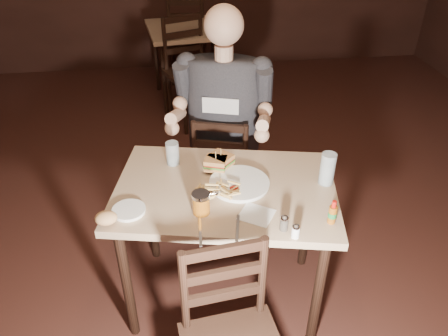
{
  "coord_description": "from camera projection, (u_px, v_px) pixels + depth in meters",
  "views": [
    {
      "loc": [
        -0.28,
        -1.9,
        2.03
      ],
      "look_at": [
        -0.07,
        -0.16,
        0.85
      ],
      "focal_mm": 35.0,
      "sensor_mm": 36.0,
      "label": 1
    }
  ],
  "objects": [
    {
      "name": "syrup_dispenser",
      "position": [
        201.0,
        203.0,
        1.93
      ],
      "size": [
        0.1,
        0.1,
        0.11
      ],
      "primitive_type": null,
      "rotation": [
        0.0,
        0.0,
        -0.2
      ],
      "color": "#8B4910",
      "rests_on": "main_table"
    },
    {
      "name": "bg_chair_near",
      "position": [
        194.0,
        74.0,
        4.05
      ],
      "size": [
        0.6,
        0.63,
        0.98
      ],
      "primitive_type": null,
      "rotation": [
        0.0,
        0.0,
        0.38
      ],
      "color": "black",
      "rests_on": "ground"
    },
    {
      "name": "side_plate",
      "position": [
        129.0,
        211.0,
        1.96
      ],
      "size": [
        0.17,
        0.17,
        0.01
      ],
      "primitive_type": "cylinder",
      "rotation": [
        0.0,
        0.0,
        -0.2
      ],
      "color": "white",
      "rests_on": "main_table"
    },
    {
      "name": "sandwich_right",
      "position": [
        216.0,
        161.0,
        2.19
      ],
      "size": [
        0.13,
        0.12,
        0.1
      ],
      "primitive_type": null,
      "rotation": [
        0.0,
        0.0,
        -0.31
      ],
      "color": "tan",
      "rests_on": "dinner_plate"
    },
    {
      "name": "knife",
      "position": [
        200.0,
        231.0,
        1.85
      ],
      "size": [
        0.02,
        0.19,
        0.0
      ],
      "primitive_type": "cube",
      "rotation": [
        0.0,
        0.0,
        -0.05
      ],
      "color": "silver",
      "rests_on": "napkin"
    },
    {
      "name": "napkin",
      "position": [
        256.0,
        215.0,
        1.94
      ],
      "size": [
        0.19,
        0.19,
        0.0
      ],
      "primitive_type": "cube",
      "rotation": [
        0.0,
        0.0,
        -0.56
      ],
      "color": "white",
      "rests_on": "main_table"
    },
    {
      "name": "sandwich_left",
      "position": [
        221.0,
        157.0,
        2.22
      ],
      "size": [
        0.14,
        0.14,
        0.1
      ],
      "primitive_type": null,
      "rotation": [
        0.0,
        0.0,
        -0.77
      ],
      "color": "tan",
      "rests_on": "dinner_plate"
    },
    {
      "name": "ketchup_dollop",
      "position": [
        234.0,
        188.0,
        2.07
      ],
      "size": [
        0.05,
        0.05,
        0.01
      ],
      "primitive_type": "ellipsoid",
      "rotation": [
        0.0,
        0.0,
        -0.2
      ],
      "color": "maroon",
      "rests_on": "dinner_plate"
    },
    {
      "name": "main_table",
      "position": [
        225.0,
        203.0,
        2.17
      ],
      "size": [
        1.18,
        0.91,
        0.77
      ],
      "rotation": [
        0.0,
        0.0,
        -0.2
      ],
      "color": "tan",
      "rests_on": "ground"
    },
    {
      "name": "bread_roll",
      "position": [
        106.0,
        218.0,
        1.86
      ],
      "size": [
        0.11,
        0.1,
        0.06
      ],
      "primitive_type": "ellipsoid",
      "rotation": [
        0.0,
        0.0,
        -0.2
      ],
      "color": "tan",
      "rests_on": "side_plate"
    },
    {
      "name": "fries_pile",
      "position": [
        216.0,
        189.0,
        2.04
      ],
      "size": [
        0.28,
        0.22,
        0.04
      ],
      "primitive_type": null,
      "rotation": [
        0.0,
        0.0,
        -0.2
      ],
      "color": "#F4C56E",
      "rests_on": "dinner_plate"
    },
    {
      "name": "room_shell",
      "position": [
        234.0,
        44.0,
        1.94
      ],
      "size": [
        7.0,
        7.0,
        7.0
      ],
      "color": "black",
      "rests_on": "ground"
    },
    {
      "name": "glass_left",
      "position": [
        173.0,
        153.0,
        2.26
      ],
      "size": [
        0.08,
        0.08,
        0.12
      ],
      "primitive_type": "cylinder",
      "rotation": [
        0.0,
        0.0,
        -0.2
      ],
      "color": "silver",
      "rests_on": "main_table"
    },
    {
      "name": "fork",
      "position": [
        238.0,
        228.0,
        1.86
      ],
      "size": [
        0.05,
        0.17,
        0.01
      ],
      "primitive_type": "cube",
      "rotation": [
        0.0,
        0.0,
        -0.19
      ],
      "color": "silver",
      "rests_on": "napkin"
    },
    {
      "name": "bg_chair_far",
      "position": [
        187.0,
        39.0,
        4.96
      ],
      "size": [
        0.48,
        0.52,
        0.95
      ],
      "primitive_type": null,
      "rotation": [
        0.0,
        0.0,
        3.06
      ],
      "color": "black",
      "rests_on": "ground"
    },
    {
      "name": "chair_far",
      "position": [
        224.0,
        166.0,
        2.9
      ],
      "size": [
        0.49,
        0.51,
        0.83
      ],
      "primitive_type": null,
      "rotation": [
        0.0,
        0.0,
        2.86
      ],
      "color": "black",
      "rests_on": "ground"
    },
    {
      "name": "pepper_shaker",
      "position": [
        284.0,
        223.0,
        1.84
      ],
      "size": [
        0.04,
        0.04,
        0.07
      ],
      "primitive_type": null,
      "rotation": [
        0.0,
        0.0,
        -0.2
      ],
      "color": "#38332D",
      "rests_on": "main_table"
    },
    {
      "name": "diner",
      "position": [
        223.0,
        97.0,
        2.56
      ],
      "size": [
        0.7,
        0.61,
        1.03
      ],
      "primitive_type": null,
      "rotation": [
        0.0,
        0.0,
        -0.28
      ],
      "color": "#323036",
      "rests_on": "chair_far"
    },
    {
      "name": "salt_shaker",
      "position": [
        296.0,
        231.0,
        1.81
      ],
      "size": [
        0.04,
        0.04,
        0.06
      ],
      "primitive_type": null,
      "rotation": [
        0.0,
        0.0,
        -0.2
      ],
      "color": "white",
      "rests_on": "main_table"
    },
    {
      "name": "dinner_plate",
      "position": [
        239.0,
        184.0,
        2.12
      ],
      "size": [
        0.34,
        0.34,
        0.02
      ],
      "primitive_type": "cylinder",
      "rotation": [
        0.0,
        0.0,
        -0.2
      ],
      "color": "white",
      "rests_on": "main_table"
    },
    {
      "name": "hot_sauce",
      "position": [
        333.0,
        212.0,
        1.87
      ],
      "size": [
        0.04,
        0.04,
        0.12
      ],
      "primitive_type": null,
      "rotation": [
        0.0,
        0.0,
        -0.2
      ],
      "color": "#8B4910",
      "rests_on": "main_table"
    },
    {
      "name": "bg_table",
      "position": [
        189.0,
        36.0,
        4.4
      ],
      "size": [
        0.89,
        0.89,
        0.77
      ],
      "rotation": [
        0.0,
        0.0,
        0.13
      ],
      "color": "tan",
      "rests_on": "ground"
    },
    {
      "name": "glass_right",
      "position": [
        327.0,
        169.0,
        2.1
      ],
      "size": [
        0.09,
        0.09,
        0.17
      ],
      "primitive_type": "cylinder",
      "rotation": [
        0.0,
        0.0,
        -0.2
      ],
      "color": "silver",
      "rests_on": "main_table"
    }
  ]
}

